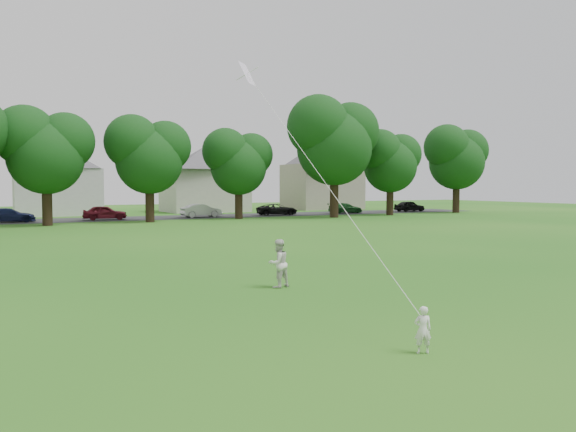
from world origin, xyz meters
TOP-DOWN VIEW (x-y plane):
  - ground at (0.00, 0.00)m, footprint 160.00×160.00m
  - street at (0.00, 42.00)m, footprint 90.00×7.00m
  - toddler at (1.30, -2.84)m, footprint 0.38×0.32m
  - older_boy at (1.91, 4.33)m, footprint 0.83×0.71m
  - kite at (1.97, 2.74)m, footprint 1.14×6.06m
  - tree_row at (2.49, 35.90)m, footprint 84.18×8.71m
  - parked_cars at (4.94, 41.00)m, footprint 70.45×2.41m
  - house_row at (0.94, 52.00)m, footprint 76.17×12.81m

SIDE VIEW (x-z plane):
  - ground at x=0.00m, z-range 0.00..0.00m
  - street at x=0.00m, z-range 0.00..0.01m
  - toddler at x=1.30m, z-range 0.00..0.88m
  - parked_cars at x=4.94m, z-range -0.04..1.25m
  - older_boy at x=1.91m, z-range 0.00..1.46m
  - kite at x=1.97m, z-range -2.61..10.39m
  - house_row at x=0.94m, z-range -0.51..9.99m
  - tree_row at x=2.49m, z-range 0.83..12.68m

